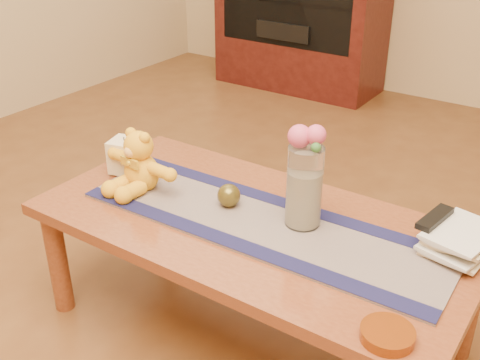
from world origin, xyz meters
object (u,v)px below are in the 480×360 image
Objects in this scene: bronze_ball at (229,195)px; teddy_bear at (141,160)px; book_bottom at (433,238)px; tv_remote at (435,218)px; amber_dish at (387,335)px; pillar_candle at (126,156)px; glass_vase at (304,187)px.

teddy_bear is at bearing -169.53° from bronze_ball.
book_bottom is at bearing 18.54° from teddy_bear.
tv_remote is 0.47m from amber_dish.
pillar_candle reaches higher than amber_dish.
glass_vase is 0.41m from book_bottom.
glass_vase is at bearing 3.11° from pillar_candle.
book_bottom is (0.95, 0.24, -0.10)m from teddy_bear.
pillar_candle is 0.94× the size of amber_dish.
tv_remote is (1.08, 0.17, 0.02)m from pillar_candle.
bronze_ball reaches higher than book_bottom.
bronze_ball is at bearing 14.63° from teddy_bear.
glass_vase is 0.54m from amber_dish.
book_bottom is (0.62, 0.18, -0.04)m from bronze_ball.
tv_remote is (-0.00, -0.01, 0.07)m from book_bottom.
tv_remote is at bearing 20.22° from glass_vase.
book_bottom is at bearing 90.00° from tv_remote.
bronze_ball is at bearing -155.46° from tv_remote.
bronze_ball is at bearing -157.65° from book_bottom.
tv_remote is 1.23× the size of amber_dish.
glass_vase reaches higher than teddy_bear.
teddy_bear is at bearing -23.92° from pillar_candle.
pillar_candle is 1.59× the size of bronze_ball.
amber_dish is (0.05, -0.47, -0.07)m from tv_remote.
glass_vase is 2.00× the size of amber_dish.
bronze_ball is (0.46, 0.00, -0.02)m from pillar_candle.
amber_dish is (1.12, -0.29, -0.05)m from pillar_candle.
teddy_bear is at bearing 166.75° from amber_dish.
book_bottom is at bearing 16.39° from bronze_ball.
amber_dish is at bearing -9.09° from teddy_bear.
teddy_bear is 0.34m from bronze_ball.
pillar_candle reaches higher than book_bottom.
book_bottom is 0.08m from tv_remote.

